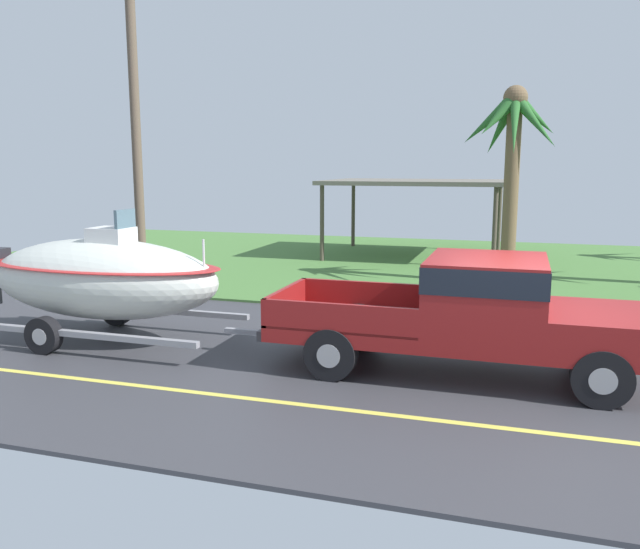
{
  "coord_description": "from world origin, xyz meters",
  "views": [
    {
      "loc": [
        -0.22,
        -9.58,
        3.19
      ],
      "look_at": [
        -3.58,
        1.15,
        1.27
      ],
      "focal_mm": 35.97,
      "sensor_mm": 36.0,
      "label": 1
    }
  ],
  "objects_px": {
    "boat_on_trailer": "(102,278)",
    "carport_awning": "(416,184)",
    "utility_pole": "(135,121)",
    "palm_tree_mid": "(512,139)",
    "pickup_truck_towing": "(483,310)"
  },
  "relations": [
    {
      "from": "palm_tree_mid",
      "to": "boat_on_trailer",
      "type": "bearing_deg",
      "value": -130.9
    },
    {
      "from": "pickup_truck_towing",
      "to": "utility_pole",
      "type": "bearing_deg",
      "value": 153.14
    },
    {
      "from": "boat_on_trailer",
      "to": "carport_awning",
      "type": "relative_size",
      "value": 0.98
    },
    {
      "from": "palm_tree_mid",
      "to": "utility_pole",
      "type": "distance_m",
      "value": 9.64
    },
    {
      "from": "carport_awning",
      "to": "utility_pole",
      "type": "relative_size",
      "value": 0.73
    },
    {
      "from": "carport_awning",
      "to": "utility_pole",
      "type": "distance_m",
      "value": 10.04
    },
    {
      "from": "pickup_truck_towing",
      "to": "boat_on_trailer",
      "type": "bearing_deg",
      "value": -180.0
    },
    {
      "from": "pickup_truck_towing",
      "to": "palm_tree_mid",
      "type": "relative_size",
      "value": 1.14
    },
    {
      "from": "carport_awning",
      "to": "utility_pole",
      "type": "bearing_deg",
      "value": -125.79
    },
    {
      "from": "pickup_truck_towing",
      "to": "palm_tree_mid",
      "type": "xyz_separation_m",
      "value": [
        0.16,
        7.98,
        2.85
      ]
    },
    {
      "from": "pickup_truck_towing",
      "to": "carport_awning",
      "type": "height_order",
      "value": "carport_awning"
    },
    {
      "from": "pickup_truck_towing",
      "to": "carport_awning",
      "type": "bearing_deg",
      "value": 103.6
    },
    {
      "from": "pickup_truck_towing",
      "to": "boat_on_trailer",
      "type": "distance_m",
      "value": 6.76
    },
    {
      "from": "boat_on_trailer",
      "to": "carport_awning",
      "type": "bearing_deg",
      "value": 73.34
    },
    {
      "from": "pickup_truck_towing",
      "to": "utility_pole",
      "type": "xyz_separation_m",
      "value": [
        -8.8,
        4.46,
        3.26
      ]
    }
  ]
}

